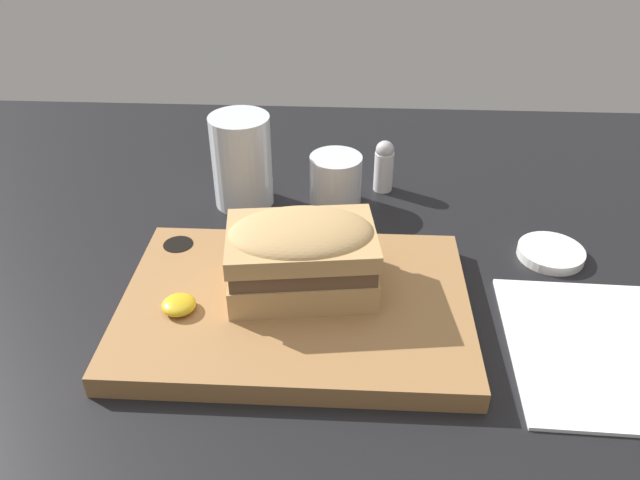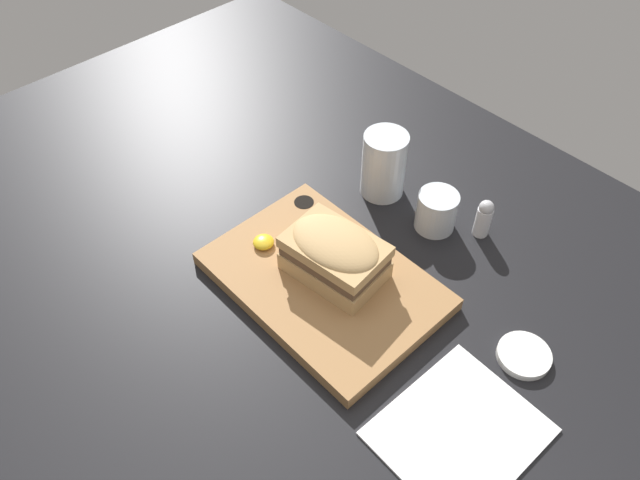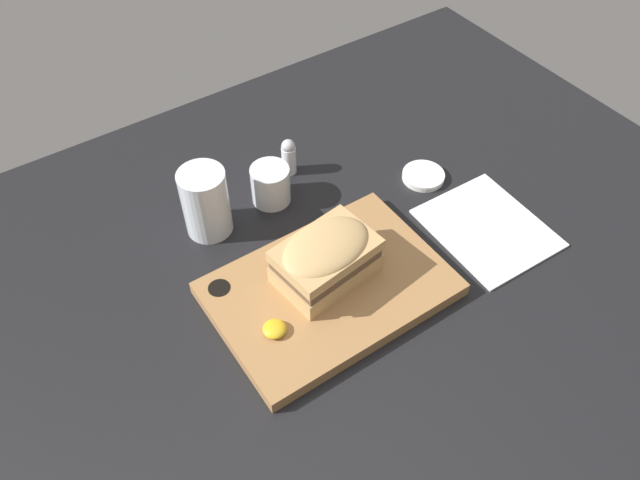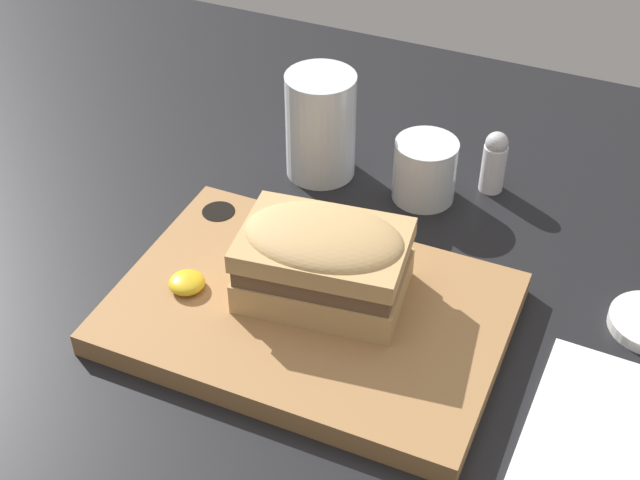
{
  "view_description": "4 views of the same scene",
  "coord_description": "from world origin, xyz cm",
  "px_view_note": "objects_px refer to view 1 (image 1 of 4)",
  "views": [
    {
      "loc": [
        9.72,
        -41.78,
        43.4
      ],
      "look_at": [
        7.09,
        8.55,
        9.28
      ],
      "focal_mm": 35.0,
      "sensor_mm": 36.0,
      "label": 1
    },
    {
      "loc": [
        47.54,
        -34.89,
        76.39
      ],
      "look_at": [
        2.75,
        6.95,
        9.69
      ],
      "focal_mm": 35.0,
      "sensor_mm": 36.0,
      "label": 2
    },
    {
      "loc": [
        -27.59,
        -39.63,
        77.35
      ],
      "look_at": [
        6.03,
        10.03,
        9.32
      ],
      "focal_mm": 35.0,
      "sensor_mm": 36.0,
      "label": 3
    },
    {
      "loc": [
        28.33,
        -46.05,
        58.74
      ],
      "look_at": [
        3.92,
        10.03,
        8.05
      ],
      "focal_mm": 50.0,
      "sensor_mm": 36.0,
      "label": 4
    }
  ],
  "objects_px": {
    "napkin": "(600,350)",
    "serving_board": "(295,306)",
    "sandwich": "(302,253)",
    "wine_glass": "(336,183)",
    "water_glass": "(242,167)",
    "condiment_dish": "(551,253)",
    "salt_shaker": "(384,165)"
  },
  "relations": [
    {
      "from": "wine_glass",
      "to": "condiment_dish",
      "type": "xyz_separation_m",
      "value": [
        0.25,
        -0.11,
        -0.03
      ]
    },
    {
      "from": "sandwich",
      "to": "napkin",
      "type": "xyz_separation_m",
      "value": [
        0.28,
        -0.05,
        -0.06
      ]
    },
    {
      "from": "napkin",
      "to": "wine_glass",
      "type": "bearing_deg",
      "value": 134.88
    },
    {
      "from": "water_glass",
      "to": "salt_shaker",
      "type": "bearing_deg",
      "value": 13.3
    },
    {
      "from": "serving_board",
      "to": "napkin",
      "type": "height_order",
      "value": "serving_board"
    },
    {
      "from": "napkin",
      "to": "serving_board",
      "type": "bearing_deg",
      "value": 172.59
    },
    {
      "from": "water_glass",
      "to": "wine_glass",
      "type": "relative_size",
      "value": 1.75
    },
    {
      "from": "sandwich",
      "to": "water_glass",
      "type": "distance_m",
      "value": 0.22
    },
    {
      "from": "serving_board",
      "to": "water_glass",
      "type": "distance_m",
      "value": 0.24
    },
    {
      "from": "serving_board",
      "to": "napkin",
      "type": "bearing_deg",
      "value": -7.41
    },
    {
      "from": "napkin",
      "to": "condiment_dish",
      "type": "height_order",
      "value": "condiment_dish"
    },
    {
      "from": "serving_board",
      "to": "sandwich",
      "type": "relative_size",
      "value": 2.22
    },
    {
      "from": "salt_shaker",
      "to": "condiment_dish",
      "type": "height_order",
      "value": "salt_shaker"
    },
    {
      "from": "condiment_dish",
      "to": "water_glass",
      "type": "bearing_deg",
      "value": 164.0
    },
    {
      "from": "water_glass",
      "to": "condiment_dish",
      "type": "bearing_deg",
      "value": -16.0
    },
    {
      "from": "salt_shaker",
      "to": "water_glass",
      "type": "bearing_deg",
      "value": -166.7
    },
    {
      "from": "sandwich",
      "to": "wine_glass",
      "type": "distance_m",
      "value": 0.21
    },
    {
      "from": "serving_board",
      "to": "sandwich",
      "type": "height_order",
      "value": "sandwich"
    },
    {
      "from": "serving_board",
      "to": "salt_shaker",
      "type": "height_order",
      "value": "salt_shaker"
    },
    {
      "from": "salt_shaker",
      "to": "condiment_dish",
      "type": "relative_size",
      "value": 0.95
    },
    {
      "from": "sandwich",
      "to": "condiment_dish",
      "type": "relative_size",
      "value": 2.07
    },
    {
      "from": "condiment_dish",
      "to": "serving_board",
      "type": "bearing_deg",
      "value": -157.95
    },
    {
      "from": "serving_board",
      "to": "wine_glass",
      "type": "xyz_separation_m",
      "value": [
        0.03,
        0.22,
        0.02
      ]
    },
    {
      "from": "serving_board",
      "to": "salt_shaker",
      "type": "distance_m",
      "value": 0.28
    },
    {
      "from": "serving_board",
      "to": "condiment_dish",
      "type": "xyz_separation_m",
      "value": [
        0.28,
        0.11,
        -0.01
      ]
    },
    {
      "from": "condiment_dish",
      "to": "napkin",
      "type": "bearing_deg",
      "value": -86.92
    },
    {
      "from": "wine_glass",
      "to": "water_glass",
      "type": "bearing_deg",
      "value": -179.68
    },
    {
      "from": "serving_board",
      "to": "salt_shaker",
      "type": "bearing_deg",
      "value": 69.89
    },
    {
      "from": "water_glass",
      "to": "napkin",
      "type": "distance_m",
      "value": 0.46
    },
    {
      "from": "water_glass",
      "to": "napkin",
      "type": "relative_size",
      "value": 0.58
    },
    {
      "from": "water_glass",
      "to": "condiment_dish",
      "type": "height_order",
      "value": "water_glass"
    },
    {
      "from": "water_glass",
      "to": "salt_shaker",
      "type": "height_order",
      "value": "water_glass"
    }
  ]
}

